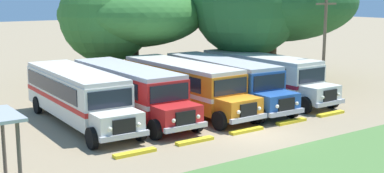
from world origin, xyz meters
TOP-DOWN VIEW (x-y plane):
  - ground_plane at (0.00, 0.00)m, footprint 220.00×220.00m
  - parked_bus_slot_0 at (-6.20, 7.08)m, footprint 2.94×10.87m
  - parked_bus_slot_1 at (-3.28, 6.76)m, footprint 2.70×10.84m
  - parked_bus_slot_2 at (0.18, 6.37)m, footprint 2.84×10.86m
  - parked_bus_slot_3 at (3.01, 6.17)m, footprint 3.04×10.89m
  - parked_bus_slot_4 at (6.50, 6.43)m, footprint 2.78×10.85m
  - curb_wheelstop_0 at (-6.35, 0.44)m, footprint 2.00×0.36m
  - curb_wheelstop_1 at (-3.18, 0.44)m, footprint 2.00×0.36m
  - curb_wheelstop_2 at (0.00, 0.44)m, footprint 2.00×0.36m
  - curb_wheelstop_3 at (3.18, 0.44)m, footprint 2.00×0.36m
  - curb_wheelstop_4 at (6.35, 0.44)m, footprint 2.00×0.36m
  - broad_shade_tree at (1.91, 16.69)m, footprint 11.51×11.89m
  - utility_pole at (9.03, 3.42)m, footprint 1.80×0.20m

SIDE VIEW (x-z plane):
  - ground_plane at x=0.00m, z-range 0.00..0.00m
  - curb_wheelstop_0 at x=-6.35m, z-range 0.00..0.15m
  - curb_wheelstop_1 at x=-3.18m, z-range 0.00..0.15m
  - curb_wheelstop_2 at x=0.00m, z-range 0.00..0.15m
  - curb_wheelstop_3 at x=3.18m, z-range 0.00..0.15m
  - curb_wheelstop_4 at x=6.35m, z-range 0.00..0.15m
  - parked_bus_slot_0 at x=-6.20m, z-range 0.17..2.99m
  - parked_bus_slot_1 at x=-3.28m, z-range 0.17..2.99m
  - parked_bus_slot_2 at x=0.18m, z-range 0.17..2.99m
  - parked_bus_slot_3 at x=3.01m, z-range 0.17..2.99m
  - parked_bus_slot_4 at x=6.50m, z-range 0.17..2.99m
  - utility_pole at x=9.03m, z-range 0.24..7.06m
  - broad_shade_tree at x=1.91m, z-range 0.94..9.62m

